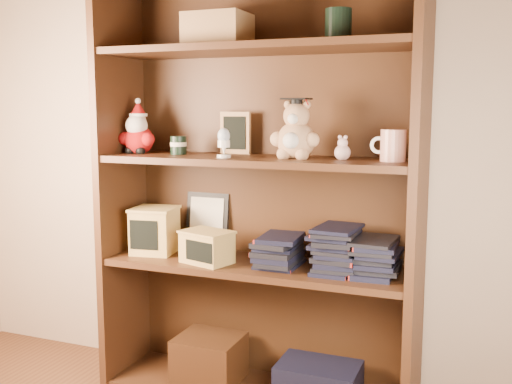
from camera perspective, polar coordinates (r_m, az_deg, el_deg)
bookcase at (r=2.27m, az=0.41°, el=-0.86°), size 1.20×0.35×1.60m
shelf_lower at (r=2.27m, az=-0.00°, el=-7.08°), size 1.14×0.33×0.02m
shelf_upper at (r=2.20m, az=-0.00°, el=3.03°), size 1.14×0.33×0.02m
santa_plush at (r=2.42m, az=-11.18°, el=5.57°), size 0.16×0.11×0.22m
teachers_tin at (r=2.33m, az=-7.39°, el=4.45°), size 0.06×0.06×0.07m
chalkboard_plaque at (r=2.35m, az=-1.97°, el=5.59°), size 0.13×0.07×0.16m
egg_cup at (r=2.16m, az=-3.09°, el=4.80°), size 0.05×0.05×0.11m
grad_teddy_bear at (r=2.13m, az=3.80°, el=5.44°), size 0.18×0.16×0.22m
pink_figurine at (r=2.10m, az=8.24°, el=3.96°), size 0.06×0.06×0.09m
teacher_mug at (r=2.06m, az=12.87°, el=4.34°), size 0.12×0.09×0.11m
certificate_frame at (r=2.47m, az=-4.67°, el=-2.77°), size 0.19×0.05×0.23m
treats_box at (r=2.44m, az=-9.63°, el=-3.58°), size 0.19×0.19×0.18m
pencils_box at (r=2.26m, az=-4.70°, el=-5.20°), size 0.22×0.18×0.12m
book_stack_left at (r=2.22m, az=2.34°, el=-5.61°), size 0.14×0.20×0.11m
book_stack_mid at (r=2.15m, az=7.64°, el=-5.22°), size 0.14×0.20×0.18m
book_stack_right at (r=2.13m, az=11.43°, el=-6.13°), size 0.14×0.20×0.13m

